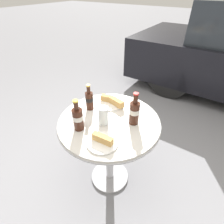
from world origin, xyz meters
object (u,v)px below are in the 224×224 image
object	(u,v)px
lunch_plate_far	(112,102)
cola_bottle_left	(78,118)
cola_bottle_right	(134,112)
lunch_plate_near	(102,141)
cola_bottle_center	(89,100)
bistro_table	(109,134)
drinking_glass	(103,116)

from	to	relation	value
lunch_plate_far	cola_bottle_left	bearing A→B (deg)	-93.12
cola_bottle_right	lunch_plate_far	xyz separation A→B (m)	(-0.27, 0.12, -0.08)
cola_bottle_right	lunch_plate_near	bearing A→B (deg)	-103.15
cola_bottle_right	cola_bottle_center	world-z (taller)	cola_bottle_right
cola_bottle_center	lunch_plate_near	bearing A→B (deg)	-39.31
cola_bottle_left	cola_bottle_center	world-z (taller)	cola_bottle_left
lunch_plate_near	lunch_plate_far	distance (m)	0.45
cola_bottle_right	lunch_plate_near	world-z (taller)	cola_bottle_right
bistro_table	lunch_plate_far	world-z (taller)	lunch_plate_far
cola_bottle_left	lunch_plate_near	size ratio (longest dim) A/B	1.16
cola_bottle_center	lunch_plate_far	xyz separation A→B (m)	(0.11, 0.15, -0.06)
bistro_table	lunch_plate_far	distance (m)	0.27
cola_bottle_left	cola_bottle_right	bearing A→B (deg)	42.87
cola_bottle_right	cola_bottle_center	bearing A→B (deg)	-174.46
bistro_table	cola_bottle_right	size ratio (longest dim) A/B	3.10
lunch_plate_far	cola_bottle_right	bearing A→B (deg)	-23.57
bistro_table	cola_bottle_left	distance (m)	0.33
bistro_table	cola_bottle_right	xyz separation A→B (m)	(0.17, 0.07, 0.24)
lunch_plate_far	cola_bottle_center	bearing A→B (deg)	-126.18
cola_bottle_center	lunch_plate_near	distance (m)	0.41
lunch_plate_near	lunch_plate_far	xyz separation A→B (m)	(-0.20, 0.41, 0.00)
cola_bottle_right	cola_bottle_center	distance (m)	0.38
bistro_table	cola_bottle_right	world-z (taller)	cola_bottle_right
cola_bottle_right	lunch_plate_near	size ratio (longest dim) A/B	1.23
bistro_table	cola_bottle_center	size ratio (longest dim) A/B	3.59
bistro_table	drinking_glass	bearing A→B (deg)	-102.90
lunch_plate_near	lunch_plate_far	bearing A→B (deg)	116.00
bistro_table	drinking_glass	distance (m)	0.21
bistro_table	lunch_plate_far	xyz separation A→B (m)	(-0.10, 0.19, 0.16)
lunch_plate_near	cola_bottle_center	bearing A→B (deg)	140.69
cola_bottle_center	drinking_glass	size ratio (longest dim) A/B	1.56
cola_bottle_center	cola_bottle_right	bearing A→B (deg)	5.54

